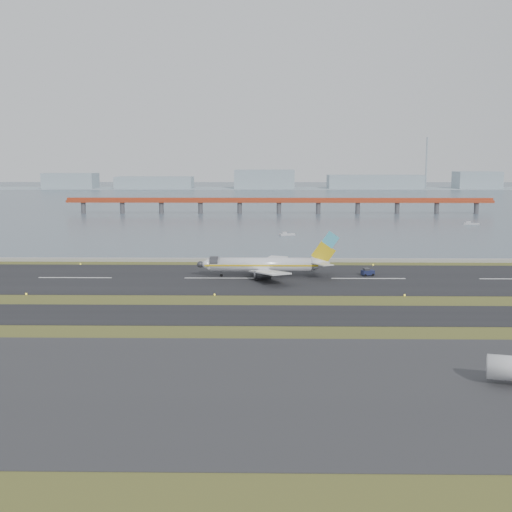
# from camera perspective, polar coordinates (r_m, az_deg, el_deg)

# --- Properties ---
(ground) EXTENTS (1000.00, 1000.00, 0.00)m
(ground) POSITION_cam_1_polar(r_m,az_deg,el_deg) (145.38, -3.94, -4.14)
(ground) COLOR #3F4A1A
(ground) RESTS_ON ground
(apron_strip) EXTENTS (1000.00, 50.00, 0.10)m
(apron_strip) POSITION_cam_1_polar(r_m,az_deg,el_deg) (92.75, -6.84, -11.48)
(apron_strip) COLOR #313033
(apron_strip) RESTS_ON ground
(taxiway_strip) EXTENTS (1000.00, 18.00, 0.10)m
(taxiway_strip) POSITION_cam_1_polar(r_m,az_deg,el_deg) (133.73, -4.37, -5.23)
(taxiway_strip) COLOR black
(taxiway_strip) RESTS_ON ground
(runway_strip) EXTENTS (1000.00, 45.00, 0.10)m
(runway_strip) POSITION_cam_1_polar(r_m,az_deg,el_deg) (174.69, -3.11, -1.99)
(runway_strip) COLOR black
(runway_strip) RESTS_ON ground
(seawall) EXTENTS (1000.00, 2.50, 1.00)m
(seawall) POSITION_cam_1_polar(r_m,az_deg,el_deg) (204.14, -2.53, -0.35)
(seawall) COLOR #979691
(seawall) RESTS_ON ground
(bay_water) EXTENTS (1400.00, 800.00, 1.30)m
(bay_water) POSITION_cam_1_polar(r_m,az_deg,el_deg) (602.35, -0.26, 5.39)
(bay_water) COLOR #445661
(bay_water) RESTS_ON ground
(red_pier) EXTENTS (260.00, 5.00, 10.20)m
(red_pier) POSITION_cam_1_polar(r_m,az_deg,el_deg) (392.23, 2.05, 4.85)
(red_pier) COLOR #A5391C
(red_pier) RESTS_ON ground
(far_shoreline) EXTENTS (1400.00, 80.00, 60.50)m
(far_shoreline) POSITION_cam_1_polar(r_m,az_deg,el_deg) (761.83, 1.02, 6.48)
(far_shoreline) COLOR #92A3AD
(far_shoreline) RESTS_ON ground
(airliner) EXTENTS (38.52, 32.89, 12.80)m
(airliner) POSITION_cam_1_polar(r_m,az_deg,el_deg) (176.04, 0.96, -0.77)
(airliner) COLOR white
(airliner) RESTS_ON ground
(pushback_tug) EXTENTS (3.82, 2.85, 2.18)m
(pushback_tug) POSITION_cam_1_polar(r_m,az_deg,el_deg) (180.88, 9.88, -1.42)
(pushback_tug) COLOR #161C3E
(pushback_tug) RESTS_ON ground
(workboat_near) EXTENTS (6.92, 4.30, 1.61)m
(workboat_near) POSITION_cam_1_polar(r_m,az_deg,el_deg) (275.79, 2.74, 1.93)
(workboat_near) COLOR #BCBDC1
(workboat_near) RESTS_ON ground
(workboat_far) EXTENTS (7.60, 4.54, 1.76)m
(workboat_far) POSITION_cam_1_polar(r_m,az_deg,el_deg) (340.29, 18.57, 2.74)
(workboat_far) COLOR #BCBDC1
(workboat_far) RESTS_ON ground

